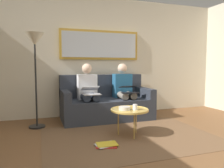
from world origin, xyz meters
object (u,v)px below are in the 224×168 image
Objects in this scene: person_right at (88,90)px; laptop_silver at (91,91)px; magazine_stack at (106,145)px; standing_lamp at (35,50)px; coffee_table at (130,110)px; bowl at (124,108)px; laptop_black at (129,89)px; person_left at (124,89)px; cup at (135,107)px; couch at (106,103)px; framed_mirror at (100,45)px.

person_right reaches higher than laptop_silver.
standing_lamp reaches higher than magazine_stack.
coffee_table reaches higher than magazine_stack.
magazine_stack is 2.06m from standing_lamp.
laptop_black is (-0.46, -0.92, 0.18)m from bowl.
bowl is 1.26m from person_left.
laptop_black is (-0.31, -0.98, 0.16)m from cup.
couch is at bearing -86.80° from cup.
couch is 1.02× the size of framed_mirror.
laptop_silver is 1.37m from magazine_stack.
framed_mirror is 1.11m from person_right.
couch is 1.09× the size of standing_lamp.
framed_mirror is 1.56× the size of person_left.
person_left is 0.80m from laptop_silver.
coffee_table is 0.35× the size of standing_lamp.
couch is 10.31× the size of bowl.
framed_mirror is 3.01× the size of coffee_table.
framed_mirror reaches higher than laptop_silver.
laptop_silver reaches higher than bowl.
couch is at bearing -39.60° from laptop_black.
framed_mirror is 1.96m from bowl.
person_right is at bearing -70.78° from coffee_table.
laptop_black is at bearing 179.24° from laptop_silver.
person_right is at bearing -90.00° from laptop_silver.
coffee_table is at bearing 67.89° from laptop_black.
cup is 1.98m from standing_lamp.
person_right is (0.31, -1.16, 0.16)m from bowl.
framed_mirror is 5.45× the size of magazine_stack.
person_left is 3.50× the size of magazine_stack.
person_left is 1.91m from standing_lamp.
laptop_silver is at bearing 38.69° from couch.
bowl is at bearing 63.46° from laptop_black.
laptop_silver is at bearing 17.31° from person_left.
cup is at bearing 92.46° from framed_mirror.
person_left is at bearing -173.48° from standing_lamp.
bowl is 0.15× the size of person_right.
bowl is (0.07, 1.23, 0.13)m from couch.
coffee_table is 0.52× the size of person_right.
framed_mirror is 19.71× the size of cup.
person_left is 1.79m from magazine_stack.
person_left is 3.44× the size of laptop_black.
coffee_table is at bearing 113.75° from laptop_silver.
magazine_stack is (0.84, 1.22, -0.61)m from laptop_black.
couch reaches higher than bowl.
standing_lamp is (0.97, 0.20, 0.76)m from person_right.
magazine_stack is (0.47, 0.32, -0.39)m from coffee_table.
laptop_black reaches higher than magazine_stack.
bowl is 0.51× the size of laptop_silver.
laptop_black is 0.97× the size of laptop_silver.
framed_mirror is 1.52m from standing_lamp.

